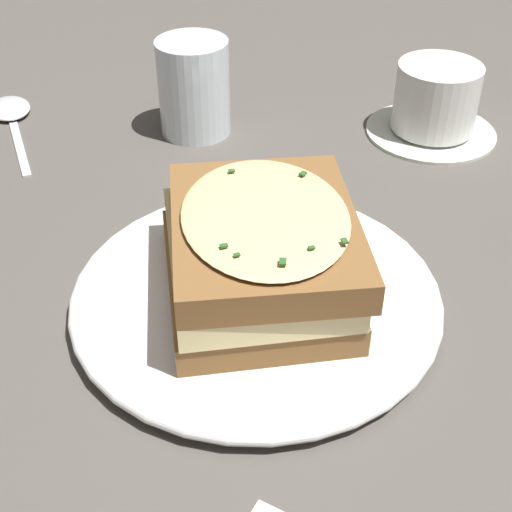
{
  "coord_description": "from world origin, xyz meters",
  "views": [
    {
      "loc": [
        -0.1,
        0.34,
        0.34
      ],
      "look_at": [
        0.02,
        -0.02,
        0.04
      ],
      "focal_mm": 50.0,
      "sensor_mm": 36.0,
      "label": 1
    }
  ],
  "objects_px": {
    "teacup_with_saucer": "(435,102)",
    "water_glass": "(194,88)",
    "dinner_plate": "(256,296)",
    "spoon": "(11,112)",
    "sandwich": "(259,252)"
  },
  "relations": [
    {
      "from": "teacup_with_saucer",
      "to": "water_glass",
      "type": "relative_size",
      "value": 1.51
    },
    {
      "from": "dinner_plate",
      "to": "water_glass",
      "type": "distance_m",
      "value": 0.27
    },
    {
      "from": "dinner_plate",
      "to": "spoon",
      "type": "bearing_deg",
      "value": -30.5
    },
    {
      "from": "sandwich",
      "to": "spoon",
      "type": "xyz_separation_m",
      "value": [
        0.34,
        -0.2,
        -0.04
      ]
    },
    {
      "from": "teacup_with_saucer",
      "to": "water_glass",
      "type": "xyz_separation_m",
      "value": [
        0.22,
        0.07,
        0.01
      ]
    },
    {
      "from": "dinner_plate",
      "to": "teacup_with_saucer",
      "type": "bearing_deg",
      "value": -105.31
    },
    {
      "from": "water_glass",
      "to": "spoon",
      "type": "relative_size",
      "value": 0.64
    },
    {
      "from": "teacup_with_saucer",
      "to": "spoon",
      "type": "bearing_deg",
      "value": 95.44
    },
    {
      "from": "dinner_plate",
      "to": "teacup_with_saucer",
      "type": "height_order",
      "value": "teacup_with_saucer"
    },
    {
      "from": "dinner_plate",
      "to": "spoon",
      "type": "height_order",
      "value": "dinner_plate"
    },
    {
      "from": "dinner_plate",
      "to": "teacup_with_saucer",
      "type": "distance_m",
      "value": 0.31
    },
    {
      "from": "teacup_with_saucer",
      "to": "spoon",
      "type": "distance_m",
      "value": 0.43
    },
    {
      "from": "sandwich",
      "to": "teacup_with_saucer",
      "type": "relative_size",
      "value": 1.35
    },
    {
      "from": "dinner_plate",
      "to": "water_glass",
      "type": "bearing_deg",
      "value": -58.53
    },
    {
      "from": "sandwich",
      "to": "dinner_plate",
      "type": "bearing_deg",
      "value": -9.7
    }
  ]
}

